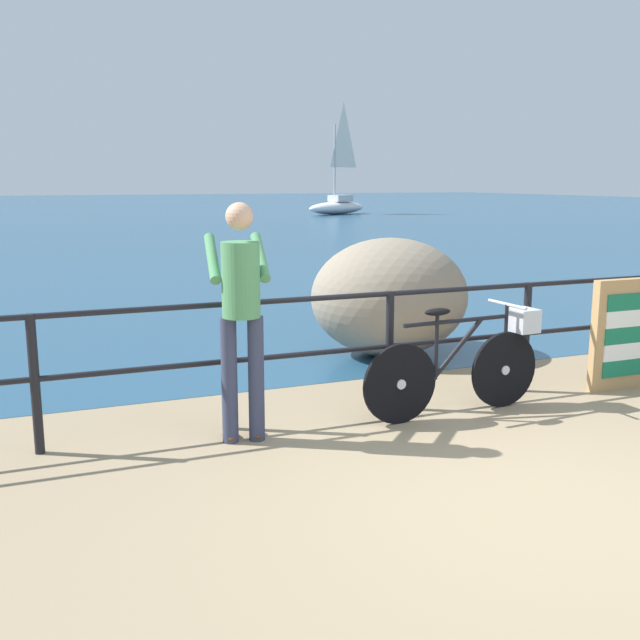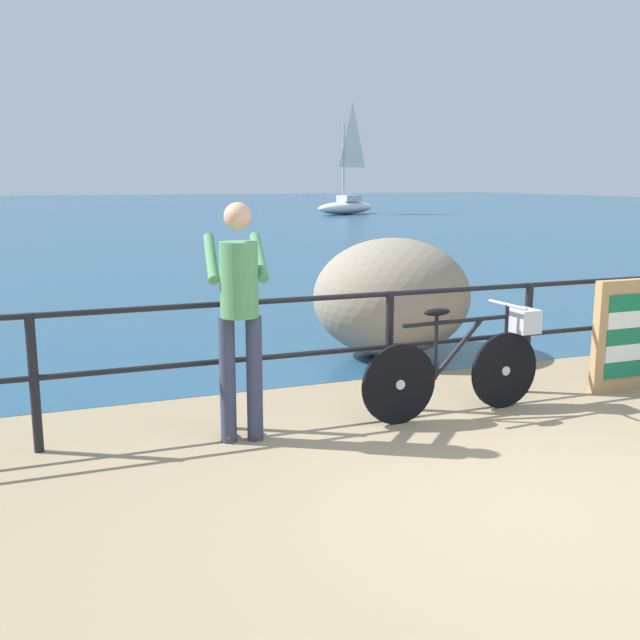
{
  "view_description": "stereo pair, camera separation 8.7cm",
  "coord_description": "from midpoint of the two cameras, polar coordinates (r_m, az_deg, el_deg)",
  "views": [
    {
      "loc": [
        -2.77,
        -3.37,
        1.94
      ],
      "look_at": [
        -0.47,
        2.38,
        0.74
      ],
      "focal_mm": 40.85,
      "sensor_mm": 36.0,
      "label": 1
    },
    {
      "loc": [
        -2.69,
        -3.4,
        1.94
      ],
      "look_at": [
        -0.47,
        2.38,
        0.74
      ],
      "focal_mm": 40.85,
      "sensor_mm": 36.0,
      "label": 2
    }
  ],
  "objects": [
    {
      "name": "ground_plane",
      "position": [
        23.63,
        -14.34,
        5.8
      ],
      "size": [
        120.0,
        120.0,
        0.1
      ],
      "primitive_type": "cube",
      "color": "#937F60"
    },
    {
      "name": "sea_surface",
      "position": [
        51.41,
        -18.11,
        8.28
      ],
      "size": [
        120.0,
        90.0,
        0.01
      ],
      "primitive_type": "cube",
      "color": "navy",
      "rests_on": "ground_plane"
    },
    {
      "name": "promenade_railing",
      "position": [
        6.17,
        5.86,
        -1.27
      ],
      "size": [
        8.49,
        0.07,
        1.02
      ],
      "color": "black",
      "rests_on": "ground_plane"
    },
    {
      "name": "bicycle",
      "position": [
        6.2,
        11.99,
        -3.04
      ],
      "size": [
        1.7,
        0.48,
        0.92
      ],
      "rotation": [
        0.0,
        0.0,
        0.06
      ],
      "color": "black",
      "rests_on": "ground_plane"
    },
    {
      "name": "person_at_railing",
      "position": [
        5.36,
        -5.88,
        0.74
      ],
      "size": [
        0.51,
        0.66,
        1.78
      ],
      "rotation": [
        0.0,
        0.0,
        1.42
      ],
      "color": "#333851",
      "rests_on": "ground_plane"
    },
    {
      "name": "folded_deckchair_stack",
      "position": [
        7.37,
        23.52,
        -1.05
      ],
      "size": [
        0.84,
        0.1,
        1.04
      ],
      "color": "tan",
      "rests_on": "ground_plane"
    },
    {
      "name": "breakwater_boulder_main",
      "position": [
        8.13,
        5.96,
        1.82
      ],
      "size": [
        1.78,
        1.57,
        1.31
      ],
      "color": "gray",
      "rests_on": "ground"
    },
    {
      "name": "sailboat",
      "position": [
        41.37,
        2.14,
        9.26
      ],
      "size": [
        4.52,
        3.11,
        6.16
      ],
      "rotation": [
        0.0,
        0.0,
        3.6
      ],
      "color": "white",
      "rests_on": "sea_surface"
    }
  ]
}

